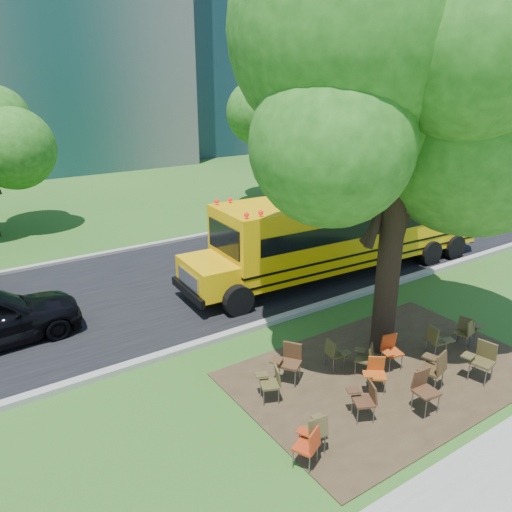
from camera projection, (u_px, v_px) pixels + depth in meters
ground at (340, 376)px, 11.42m from camera, size 160.00×160.00×0.00m
dirt_patch at (387, 372)px, 11.54m from camera, size 7.00×4.50×0.03m
asphalt_road at (198, 278)px, 16.89m from camera, size 80.00×8.00×0.04m
kerb_near at (266, 323)px, 13.74m from camera, size 80.00×0.25×0.14m
kerb_far at (151, 245)px, 20.08m from camera, size 80.00×0.25×0.14m
building_right at (265, 12)px, 49.43m from camera, size 30.00×16.00×25.00m
bg_tree_3 at (273, 107)px, 24.84m from camera, size 5.60×5.60×7.84m
bg_tree_4 at (397, 116)px, 28.46m from camera, size 5.00×5.00×6.85m
main_tree at (405, 94)px, 10.45m from camera, size 7.20×7.20×9.73m
school_bus at (352, 226)px, 17.19m from camera, size 11.42×3.09×2.76m
chair_0 at (309, 443)px, 8.62m from camera, size 0.55×0.65×0.81m
chair_1 at (315, 429)px, 8.91m from camera, size 0.59×0.50×0.85m
chair_2 at (366, 397)px, 9.82m from camera, size 0.54×0.69×0.84m
chair_3 at (376, 371)px, 10.74m from camera, size 0.68×0.54×0.79m
chair_4 at (435, 366)px, 10.71m from camera, size 0.66×0.70×0.97m
chair_5 at (424, 387)px, 10.05m from camera, size 0.63×0.54×0.92m
chair_6 at (482, 357)px, 11.09m from camera, size 0.66×0.64×0.94m
chair_7 at (468, 327)px, 12.59m from camera, size 0.59×0.55×0.81m
chair_8 at (272, 380)px, 10.40m from camera, size 0.51×0.65×0.81m
chair_9 at (289, 359)px, 11.05m from camera, size 0.78×0.62×0.93m
chair_10 at (334, 352)px, 11.53m from camera, size 0.45×0.54×0.77m
chair_11 at (366, 356)px, 11.34m from camera, size 0.52×0.65×0.77m
chair_12 at (436, 339)px, 12.02m from camera, size 0.49×0.62×0.84m
chair_13 at (466, 330)px, 12.46m from camera, size 0.54×0.56×0.80m
chair_14 at (390, 349)px, 11.58m from camera, size 0.63×0.49×0.84m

